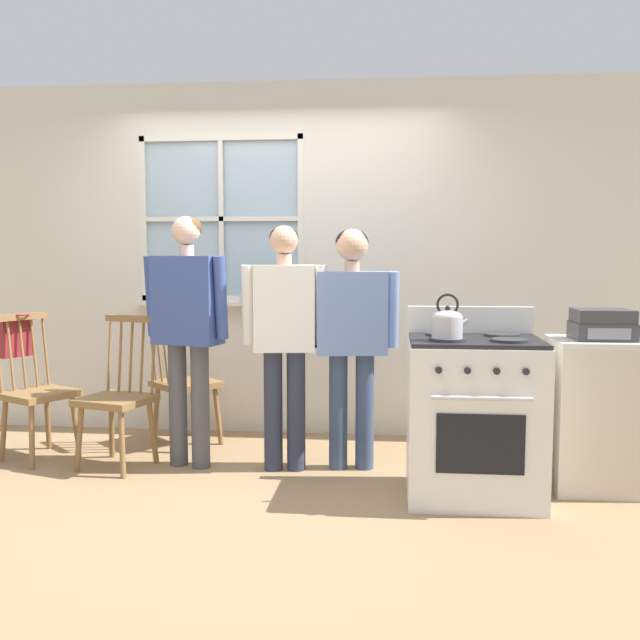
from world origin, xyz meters
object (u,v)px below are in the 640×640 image
at_px(kettle, 447,323).
at_px(stereo, 602,325).
at_px(person_teen_center, 284,326).
at_px(chair_near_wall, 184,384).
at_px(handbag, 15,337).
at_px(person_adult_right, 352,323).
at_px(side_counter, 598,414).
at_px(chair_by_window, 37,393).
at_px(person_elderly_left, 188,317).
at_px(stove, 474,416).
at_px(potted_plant, 250,291).
at_px(chair_center_cluster, 118,399).

xyz_separation_m(kettle, stereo, (0.93, 0.34, -0.04)).
bearing_deg(person_teen_center, chair_near_wall, 139.70).
relative_size(chair_near_wall, handbag, 3.24).
height_order(person_adult_right, side_counter, person_adult_right).
distance_m(chair_by_window, person_teen_center, 1.80).
xyz_separation_m(chair_near_wall, stereo, (2.75, -0.72, 0.54)).
bearing_deg(kettle, person_elderly_left, 161.69).
xyz_separation_m(stove, kettle, (-0.17, -0.13, 0.55)).
relative_size(person_elderly_left, potted_plant, 6.09).
height_order(person_adult_right, stereo, person_adult_right).
xyz_separation_m(person_teen_center, stove, (1.16, -0.39, -0.47)).
bearing_deg(side_counter, stove, -162.86).
bearing_deg(person_adult_right, chair_near_wall, 153.31).
bearing_deg(kettle, chair_by_window, 167.29).
bearing_deg(chair_center_cluster, person_adult_right, 21.08).
xyz_separation_m(stove, stereo, (0.76, 0.21, 0.51)).
bearing_deg(person_elderly_left, kettle, -3.49).
bearing_deg(person_teen_center, chair_center_cluster, 174.53).
bearing_deg(person_teen_center, chair_by_window, 169.64).
xyz_separation_m(stove, side_counter, (0.76, 0.23, -0.02)).
distance_m(person_teen_center, potted_plant, 0.99).
xyz_separation_m(chair_center_cluster, kettle, (2.09, -0.49, 0.57)).
bearing_deg(stove, kettle, -141.99).
bearing_deg(kettle, potted_plant, 134.49).
bearing_deg(side_counter, chair_center_cluster, 177.69).
relative_size(chair_by_window, kettle, 4.02).
xyz_separation_m(chair_by_window, chair_center_cluster, (0.62, -0.13, 0.00)).
xyz_separation_m(potted_plant, side_counter, (2.32, -1.05, -0.67)).
xyz_separation_m(person_adult_right, stereo, (1.49, -0.25, 0.03)).
height_order(chair_by_window, stereo, stereo).
bearing_deg(chair_center_cluster, kettle, 3.83).
xyz_separation_m(person_teen_center, stereo, (1.92, -0.18, 0.04)).
bearing_deg(person_adult_right, kettle, -53.26).
height_order(chair_center_cluster, person_elderly_left, person_elderly_left).
xyz_separation_m(side_counter, stereo, (0.00, -0.02, 0.54)).
bearing_deg(chair_by_window, stereo, -65.60).
relative_size(stove, side_counter, 1.20).
xyz_separation_m(chair_center_cluster, handbag, (-0.83, 0.24, 0.37)).
bearing_deg(person_adult_right, stereo, -16.20).
xyz_separation_m(person_elderly_left, stove, (1.80, -0.41, -0.52)).
xyz_separation_m(handbag, side_counter, (3.85, -0.36, -0.37)).
xyz_separation_m(chair_center_cluster, potted_plant, (0.70, 0.93, 0.66)).
distance_m(chair_near_wall, stove, 2.20).
bearing_deg(handbag, chair_center_cluster, -16.03).
relative_size(stove, handbag, 3.53).
distance_m(person_adult_right, kettle, 0.82).
xyz_separation_m(chair_by_window, handbag, (-0.21, 0.11, 0.37)).
height_order(chair_near_wall, stove, stove).
bearing_deg(chair_center_cluster, chair_by_window, -174.51).
height_order(handbag, stereo, stereo).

